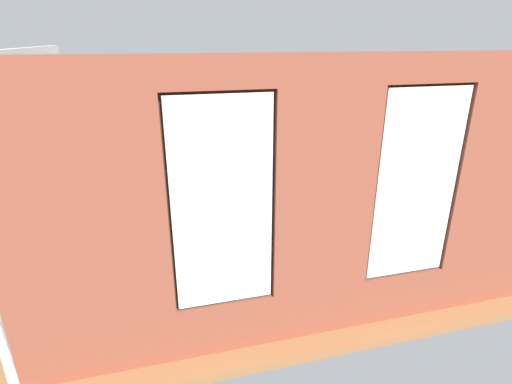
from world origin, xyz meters
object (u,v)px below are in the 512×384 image
at_px(media_console, 83,231).
at_px(potted_plant_foreground_right, 107,185).
at_px(remote_silver, 219,212).
at_px(cup_ceramic, 250,206).
at_px(potted_plant_near_tv, 111,233).
at_px(potted_plant_corner_near_left, 348,159).
at_px(table_plant_small, 238,209).
at_px(potted_plant_beside_window_right, 85,280).
at_px(coffee_table, 230,217).
at_px(couch_left, 398,210).
at_px(potted_plant_between_couches, 376,234).
at_px(candle_jar, 230,211).
at_px(remote_black, 207,218).
at_px(couch_by_window, 279,280).
at_px(tv_flatscreen, 77,196).

xyz_separation_m(media_console, potted_plant_foreground_right, (-0.30, -1.58, 0.24)).
bearing_deg(remote_silver, cup_ceramic, -124.12).
xyz_separation_m(potted_plant_near_tv, potted_plant_corner_near_left, (-5.16, -2.60, -0.02)).
bearing_deg(potted_plant_near_tv, table_plant_small, -165.29).
distance_m(table_plant_small, potted_plant_beside_window_right, 2.95).
distance_m(coffee_table, potted_plant_beside_window_right, 2.97).
bearing_deg(potted_plant_foreground_right, potted_plant_near_tv, 95.63).
distance_m(couch_left, potted_plant_corner_near_left, 2.34).
bearing_deg(potted_plant_between_couches, couch_left, -132.95).
height_order(couch_left, candle_jar, couch_left).
xyz_separation_m(coffee_table, potted_plant_near_tv, (1.90, 0.64, 0.25)).
bearing_deg(media_console, potted_plant_beside_window_right, 99.06).
height_order(couch_left, potted_plant_beside_window_right, potted_plant_beside_window_right).
bearing_deg(potted_plant_beside_window_right, candle_jar, -134.62).
relative_size(coffee_table, remote_black, 8.42).
bearing_deg(cup_ceramic, potted_plant_between_couches, 121.75).
relative_size(couch_by_window, potted_plant_between_couches, 1.58).
bearing_deg(remote_black, couch_left, -76.32).
bearing_deg(potted_plant_foreground_right, remote_silver, 137.19).
xyz_separation_m(media_console, potted_plant_beside_window_right, (-0.39, 2.43, 0.53)).
distance_m(cup_ceramic, potted_plant_near_tv, 2.42).
bearing_deg(couch_by_window, coffee_table, -83.02).
distance_m(candle_jar, potted_plant_near_tv, 2.01).
height_order(potted_plant_near_tv, potted_plant_corner_near_left, potted_plant_corner_near_left).
height_order(table_plant_small, remote_silver, table_plant_small).
xyz_separation_m(couch_by_window, media_console, (2.70, -2.32, -0.06)).
height_order(cup_ceramic, potted_plant_foreground_right, potted_plant_foreground_right).
height_order(coffee_table, potted_plant_corner_near_left, potted_plant_corner_near_left).
bearing_deg(potted_plant_near_tv, couch_by_window, 148.02).
bearing_deg(remote_silver, potted_plant_foreground_right, 9.48).
relative_size(couch_by_window, remote_silver, 11.43).
bearing_deg(media_console, coffee_table, 172.06).
xyz_separation_m(media_console, potted_plant_corner_near_left, (-5.71, -1.62, 0.36)).
relative_size(tv_flatscreen, potted_plant_beside_window_right, 0.78).
relative_size(couch_left, cup_ceramic, 21.42).
height_order(cup_ceramic, tv_flatscreen, tv_flatscreen).
distance_m(media_console, potted_plant_between_couches, 4.71).
relative_size(coffee_table, potted_plant_corner_near_left, 1.12).
bearing_deg(potted_plant_near_tv, media_console, -60.56).
relative_size(media_console, potted_plant_corner_near_left, 0.83).
bearing_deg(table_plant_small, media_console, -9.96).
xyz_separation_m(candle_jar, remote_silver, (0.18, -0.09, -0.04)).
bearing_deg(potted_plant_beside_window_right, coffee_table, -134.62).
bearing_deg(potted_plant_corner_near_left, potted_plant_beside_window_right, 37.29).
relative_size(coffee_table, remote_silver, 8.42).
relative_size(cup_ceramic, potted_plant_between_couches, 0.07).
bearing_deg(cup_ceramic, candle_jar, 17.71).
distance_m(candle_jar, potted_plant_corner_near_left, 3.80).
xyz_separation_m(potted_plant_near_tv, potted_plant_foreground_right, (0.25, -2.55, -0.14)).
relative_size(coffee_table, table_plant_small, 6.69).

